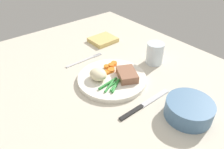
# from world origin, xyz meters

# --- Properties ---
(dining_table) EXTENTS (1.20, 0.90, 0.02)m
(dining_table) POSITION_xyz_m (0.00, 0.00, 0.01)
(dining_table) COLOR beige
(dining_table) RESTS_ON ground
(dinner_plate) EXTENTS (0.24, 0.24, 0.02)m
(dinner_plate) POSITION_xyz_m (-0.04, 0.01, 0.03)
(dinner_plate) COLOR white
(dinner_plate) RESTS_ON dining_table
(meat_portion) EXTENTS (0.10, 0.09, 0.03)m
(meat_portion) POSITION_xyz_m (-0.00, 0.04, 0.05)
(meat_portion) COLOR #936047
(meat_portion) RESTS_ON dinner_plate
(mashed_potatoes) EXTENTS (0.06, 0.05, 0.04)m
(mashed_potatoes) POSITION_xyz_m (-0.06, -0.04, 0.05)
(mashed_potatoes) COLOR beige
(mashed_potatoes) RESTS_ON dinner_plate
(carrot_slices) EXTENTS (0.05, 0.07, 0.01)m
(carrot_slices) POSITION_xyz_m (-0.08, 0.04, 0.04)
(carrot_slices) COLOR orange
(carrot_slices) RESTS_ON dinner_plate
(green_beans) EXTENTS (0.06, 0.10, 0.01)m
(green_beans) POSITION_xyz_m (0.00, -0.02, 0.04)
(green_beans) COLOR #2D8C38
(green_beans) RESTS_ON dinner_plate
(fork) EXTENTS (0.01, 0.17, 0.00)m
(fork) POSITION_xyz_m (-0.21, 0.00, 0.02)
(fork) COLOR silver
(fork) RESTS_ON dining_table
(knife) EXTENTS (0.02, 0.21, 0.01)m
(knife) POSITION_xyz_m (0.12, 0.00, 0.02)
(knife) COLOR black
(knife) RESTS_ON dining_table
(water_glass) EXTENTS (0.07, 0.07, 0.08)m
(water_glass) POSITION_xyz_m (-0.02, 0.21, 0.06)
(water_glass) COLOR silver
(water_glass) RESTS_ON dining_table
(salad_bowl) EXTENTS (0.13, 0.13, 0.05)m
(salad_bowl) POSITION_xyz_m (0.23, 0.07, 0.05)
(salad_bowl) COLOR #4C7299
(salad_bowl) RESTS_ON dining_table
(napkin) EXTENTS (0.10, 0.11, 0.02)m
(napkin) POSITION_xyz_m (-0.30, 0.16, 0.03)
(napkin) COLOR #DBBC6B
(napkin) RESTS_ON dining_table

